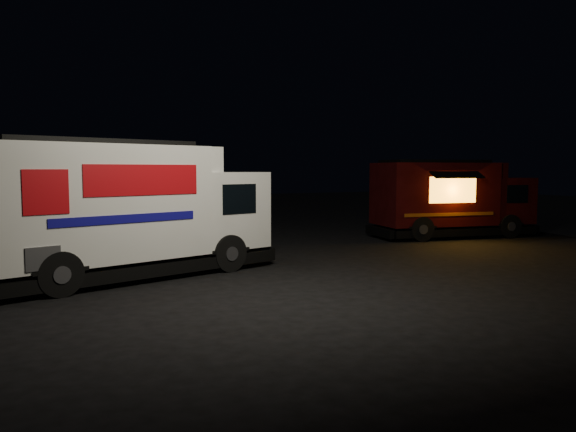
% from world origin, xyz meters
% --- Properties ---
extents(ground, '(80.00, 80.00, 0.00)m').
position_xyz_m(ground, '(0.00, 0.00, 0.00)').
color(ground, black).
rests_on(ground, ground).
extents(white_truck, '(7.46, 4.34, 3.20)m').
position_xyz_m(white_truck, '(-4.29, 0.58, 1.60)').
color(white_truck, white).
rests_on(white_truck, ground).
extents(red_truck, '(6.48, 3.24, 2.88)m').
position_xyz_m(red_truck, '(8.04, 3.46, 1.44)').
color(red_truck, '#3D0B0C').
rests_on(red_truck, ground).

